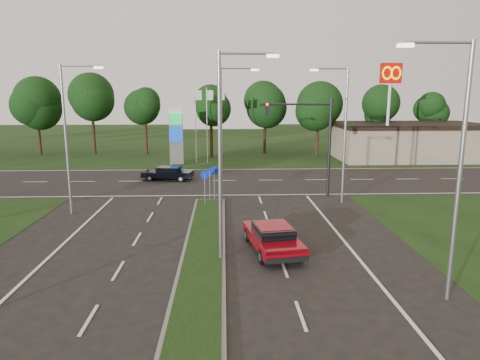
{
  "coord_description": "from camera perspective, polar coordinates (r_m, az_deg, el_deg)",
  "views": [
    {
      "loc": [
        0.96,
        -12.01,
        7.26
      ],
      "look_at": [
        1.94,
        13.25,
        2.2
      ],
      "focal_mm": 32.0,
      "sensor_mm": 36.0,
      "label": 1
    }
  ],
  "objects": [
    {
      "name": "cross_road",
      "position": [
        36.75,
        -3.67,
        -0.1
      ],
      "size": [
        160.0,
        12.0,
        0.02
      ],
      "primitive_type": "cube",
      "color": "black",
      "rests_on": "ground"
    },
    {
      "name": "commercial_building",
      "position": [
        52.68,
        21.42,
        4.81
      ],
      "size": [
        16.0,
        9.0,
        4.0
      ],
      "primitive_type": "cube",
      "color": "gray",
      "rests_on": "ground"
    },
    {
      "name": "median_kerb",
      "position": [
        17.58,
        -5.29,
        -12.9
      ],
      "size": [
        2.0,
        26.0,
        0.12
      ],
      "primitive_type": "cube",
      "color": "slate",
      "rests_on": "ground"
    },
    {
      "name": "streetlight_median_near",
      "position": [
        18.14,
        -2.08,
        4.41
      ],
      "size": [
        2.53,
        0.22,
        9.0
      ],
      "color": "gray",
      "rests_on": "ground"
    },
    {
      "name": "navy_sedan",
      "position": [
        37.37,
        -9.58,
        0.93
      ],
      "size": [
        4.44,
        2.39,
        1.16
      ],
      "rotation": [
        0.0,
        0.0,
        1.41
      ],
      "color": "black",
      "rests_on": "ground"
    },
    {
      "name": "streetlight_right_near",
      "position": [
        16.2,
        26.77,
        2.37
      ],
      "size": [
        2.53,
        0.22,
        9.0
      ],
      "rotation": [
        0.0,
        0.0,
        3.14
      ],
      "color": "gray",
      "rests_on": "ground"
    },
    {
      "name": "traffic_signal",
      "position": [
        30.76,
        9.54,
        6.3
      ],
      "size": [
        5.1,
        0.42,
        7.0
      ],
      "color": "black",
      "rests_on": "ground"
    },
    {
      "name": "ground",
      "position": [
        14.07,
        -6.18,
        -19.82
      ],
      "size": [
        160.0,
        160.0,
        0.0
      ],
      "primitive_type": "plane",
      "color": "black",
      "rests_on": "ground"
    },
    {
      "name": "streetlight_left_far",
      "position": [
        27.7,
        -21.86,
        5.99
      ],
      "size": [
        2.53,
        0.22,
        9.0
      ],
      "color": "gray",
      "rests_on": "ground"
    },
    {
      "name": "streetlight_right_far",
      "position": [
        29.17,
        13.48,
        6.72
      ],
      "size": [
        2.53,
        0.22,
        9.0
      ],
      "rotation": [
        0.0,
        0.0,
        3.14
      ],
      "color": "gray",
      "rests_on": "ground"
    },
    {
      "name": "streetlight_median_far",
      "position": [
        28.1,
        -2.14,
        6.86
      ],
      "size": [
        2.53,
        0.22,
        9.0
      ],
      "color": "gray",
      "rests_on": "ground"
    },
    {
      "name": "median_signs",
      "position": [
        28.96,
        -4.07,
        0.25
      ],
      "size": [
        1.16,
        1.76,
        2.38
      ],
      "color": "gray",
      "rests_on": "ground"
    },
    {
      "name": "mcdonalds_sign",
      "position": [
        47.17,
        19.37,
        11.57
      ],
      "size": [
        2.2,
        0.47,
        10.4
      ],
      "color": "silver",
      "rests_on": "ground"
    },
    {
      "name": "verge_far",
      "position": [
        67.41,
        -3.03,
        5.12
      ],
      "size": [
        160.0,
        50.0,
        0.02
      ],
      "primitive_type": "cube",
      "color": "black",
      "rests_on": "ground"
    },
    {
      "name": "gas_pylon",
      "position": [
        45.49,
        -8.24,
        6.07
      ],
      "size": [
        5.8,
        1.26,
        8.0
      ],
      "color": "silver",
      "rests_on": "ground"
    },
    {
      "name": "treeline_far",
      "position": [
        51.95,
        -3.22,
        10.83
      ],
      "size": [
        6.0,
        6.0,
        9.9
      ],
      "color": "black",
      "rests_on": "ground"
    },
    {
      "name": "red_sedan",
      "position": [
        20.34,
        4.37,
        -7.55
      ],
      "size": [
        2.62,
        4.92,
        1.29
      ],
      "rotation": [
        0.0,
        0.0,
        0.16
      ],
      "color": "maroon",
      "rests_on": "ground"
    }
  ]
}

